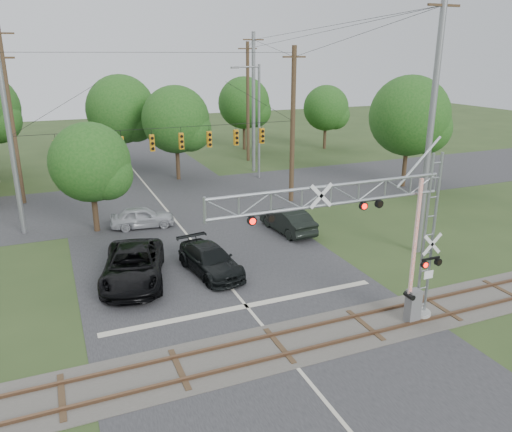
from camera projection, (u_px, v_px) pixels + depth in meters
name	position (u px, v px, depth m)	size (l,w,h in m)	color
ground	(303.00, 375.00, 17.78)	(160.00, 160.00, 0.00)	#2C3F1D
road_main	(215.00, 269.00, 26.55)	(14.00, 90.00, 0.02)	#27272A
road_cross	(159.00, 201.00, 38.83)	(90.00, 12.00, 0.02)	#27272A
railroad_track	(279.00, 346.00, 19.53)	(90.00, 3.20, 0.17)	#43403A
crossing_gantry	(370.00, 231.00, 19.17)	(10.07, 0.93, 7.24)	#969691
traffic_signal_span	(179.00, 135.00, 33.89)	(19.34, 0.36, 11.50)	slate
pickup_black	(133.00, 266.00, 24.83)	(2.89, 6.27, 1.74)	black
car_dark	(210.00, 260.00, 25.88)	(2.02, 4.96, 1.44)	black
sedan_silver	(142.00, 217.00, 32.74)	(1.66, 4.12, 1.40)	#AAACB1
suv_dark	(288.00, 220.00, 31.87)	(1.64, 4.71, 1.55)	black
streetlight	(257.00, 116.00, 44.24)	(2.68, 0.28, 10.07)	slate
utility_poles	(202.00, 118.00, 36.84)	(25.55, 28.16, 13.92)	#3E2C1C
treeline	(130.00, 114.00, 45.88)	(54.78, 28.74, 9.46)	#3D2C1B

